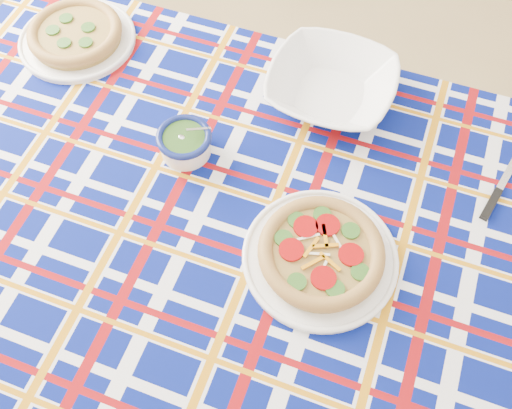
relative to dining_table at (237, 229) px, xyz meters
The scene contains 8 objects.
floor 0.85m from the dining_table, 66.97° to the left, with size 4.00×4.00×0.00m, color olive.
dining_table is the anchor object (origin of this frame).
tablecloth 0.02m from the dining_table, 90.00° to the right, with size 1.55×0.98×0.10m, color #051063, non-canonical shape.
main_focaccia_plate 0.22m from the dining_table, ahead, with size 0.30×0.30×0.06m, color olive, non-canonical shape.
pesto_bowl 0.21m from the dining_table, 158.59° to the left, with size 0.12×0.12×0.07m, color #19390F, non-canonical shape.
serving_bowl 0.38m from the dining_table, 87.72° to the left, with size 0.28×0.28×0.07m, color white.
second_focaccia_plate 0.62m from the dining_table, 161.72° to the left, with size 0.28×0.28×0.05m, color olive, non-canonical shape.
table_knife 0.57m from the dining_table, 41.20° to the left, with size 0.21×0.02×0.01m, color silver, non-canonical shape.
Camera 1 is at (0.11, -0.97, 1.70)m, focal length 40.00 mm.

